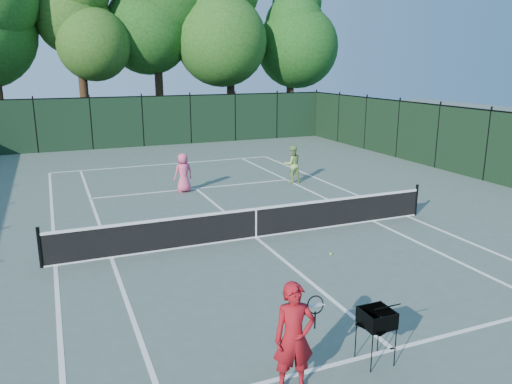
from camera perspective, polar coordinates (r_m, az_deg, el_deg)
name	(u,v)px	position (r m, az deg, el deg)	size (l,w,h in m)	color
ground	(256,237)	(14.68, -0.02, -5.22)	(90.00, 90.00, 0.00)	#4D5E54
sideline_doubles_left	(55,266)	(13.70, -21.94, -7.80)	(0.10, 23.77, 0.01)	white
sideline_doubles_right	(407,216)	(17.43, 16.90, -2.66)	(0.10, 23.77, 0.01)	white
sideline_singles_left	(111,258)	(13.74, -16.20, -7.22)	(0.10, 23.77, 0.01)	white
sideline_singles_right	(373,221)	(16.61, 13.23, -3.24)	(0.10, 23.77, 0.01)	white
baseline_far	(166,164)	(25.70, -10.24, 3.15)	(10.97, 0.10, 0.01)	white
service_line_near	(393,349)	(9.65, 15.39, -16.95)	(8.23, 0.10, 0.01)	white
service_line_far	(196,188)	(20.49, -6.89, 0.41)	(8.23, 0.10, 0.01)	white
center_service_line	(256,237)	(14.68, -0.02, -5.21)	(0.10, 12.80, 0.01)	white
tennis_net	(256,222)	(14.53, -0.02, -3.45)	(11.69, 0.09, 1.06)	black
fence_far	(143,122)	(31.41, -12.82, 7.82)	(24.00, 0.05, 3.00)	black
tree_2	(78,17)	(34.76, -19.71, 18.27)	(6.00, 6.00, 12.40)	black
tree_3	(155,0)	(36.05, -11.46, 20.67)	(7.00, 7.00, 14.45)	black
tree_4	(230,16)	(36.64, -3.01, 19.46)	(6.20, 6.20, 12.97)	black
tree_5	(291,25)	(39.02, 4.04, 18.50)	(5.80, 5.80, 12.23)	black
coach	(294,338)	(7.95, 4.38, -16.25)	(1.02, 0.58, 1.78)	#A0121A
player_pink	(183,173)	(19.87, -8.30, 2.20)	(0.84, 0.63, 1.55)	#EE547E
player_green	(292,164)	(21.31, 4.17, 3.20)	(0.78, 0.62, 1.59)	#91BA5D
ball_hopper	(377,318)	(8.84, 13.64, -13.85)	(0.64, 0.64, 0.97)	black
loose_ball_midcourt	(331,254)	(13.52, 8.54, -7.01)	(0.07, 0.07, 0.07)	#BFE12E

